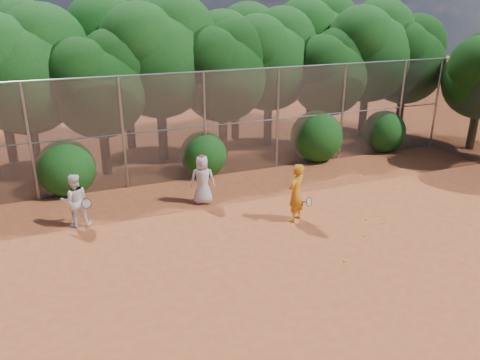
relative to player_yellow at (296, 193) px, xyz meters
name	(u,v)px	position (x,y,z in m)	size (l,w,h in m)	color
ground	(306,241)	(-0.35, -1.29, -0.92)	(80.00, 80.00, 0.00)	#A74A25
fence_back	(227,123)	(-0.46, 4.71, 1.14)	(20.05, 0.09, 4.03)	gray
tree_1	(23,66)	(-7.29, 7.25, 3.25)	(4.64, 4.03, 6.35)	black
tree_2	(99,81)	(-4.79, 6.54, 2.67)	(3.99, 3.47, 5.47)	black
tree_3	(159,53)	(-2.28, 7.55, 3.48)	(4.89, 4.26, 6.70)	black
tree_4	(223,68)	(0.21, 6.94, 2.84)	(4.19, 3.64, 5.73)	black
tree_5	(270,57)	(2.71, 7.75, 3.13)	(4.51, 3.92, 6.17)	black
tree_6	(330,70)	(5.20, 6.74, 2.55)	(3.86, 3.36, 5.29)	black
tree_7	(370,48)	(7.72, 7.35, 3.36)	(4.77, 4.14, 6.53)	black
tree_8	(407,57)	(9.71, 7.05, 2.90)	(4.25, 3.70, 5.82)	black
tree_10	(125,44)	(-3.28, 9.75, 3.71)	(5.15, 4.48, 7.06)	black
tree_11	(236,51)	(1.71, 9.35, 3.25)	(4.64, 4.03, 6.35)	black
tree_12	(314,40)	(6.22, 9.95, 3.59)	(5.02, 4.37, 6.88)	black
bush_0	(66,166)	(-6.35, 5.01, 0.08)	(2.00, 2.00, 2.00)	#104111
bush_1	(203,152)	(-1.35, 5.01, -0.02)	(1.80, 1.80, 1.80)	#104111
bush_2	(316,134)	(3.65, 5.01, 0.18)	(2.20, 2.20, 2.20)	#104111
bush_3	(384,130)	(7.15, 5.01, 0.03)	(1.90, 1.90, 1.90)	#104111
player_yellow	(296,193)	(0.00, 0.00, 0.00)	(0.91, 0.73, 1.84)	orange
player_teen	(203,180)	(-2.22, 2.34, -0.08)	(0.94, 0.76, 1.69)	silver
player_white	(75,200)	(-6.25, 2.13, -0.09)	(0.86, 0.70, 1.65)	white
ball_0	(366,219)	(2.04, -0.82, -0.88)	(0.07, 0.07, 0.07)	#C7CF25
ball_1	(360,176)	(4.18, 2.48, -0.88)	(0.07, 0.07, 0.07)	#C7CF25
ball_2	(344,261)	(0.02, -2.68, -0.88)	(0.07, 0.07, 0.07)	#C7CF25
ball_3	(384,223)	(2.40, -1.25, -0.88)	(0.07, 0.07, 0.07)	#C7CF25
ball_4	(364,235)	(1.34, -1.69, -0.88)	(0.07, 0.07, 0.07)	#C7CF25
ball_5	(337,175)	(3.38, 2.86, -0.88)	(0.07, 0.07, 0.07)	#C7CF25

